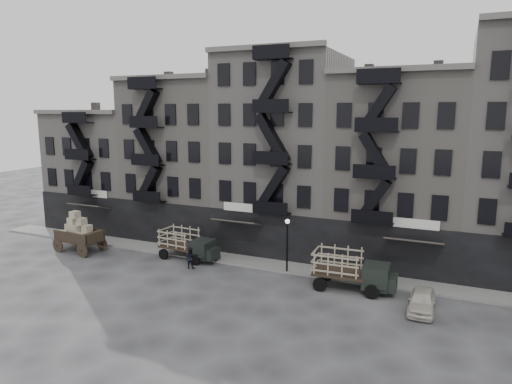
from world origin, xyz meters
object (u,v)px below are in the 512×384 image
at_px(pedestrian_west, 85,238).
at_px(pedestrian_mid, 190,258).
at_px(stake_truck_east, 352,268).
at_px(car_east, 422,301).
at_px(wagon, 78,229).
at_px(stake_truck_west, 187,242).
at_px(horse, 68,235).

xyz_separation_m(pedestrian_west, pedestrian_mid, (11.82, -0.96, 0.04)).
bearing_deg(stake_truck_east, pedestrian_mid, -178.82).
xyz_separation_m(car_east, pedestrian_west, (-29.24, 1.84, 0.16)).
xyz_separation_m(stake_truck_east, pedestrian_west, (-24.46, 0.22, -0.79)).
xyz_separation_m(wagon, stake_truck_west, (10.00, 2.05, -0.60)).
bearing_deg(car_east, horse, 176.14).
distance_m(horse, pedestrian_mid, 14.14).
bearing_deg(stake_truck_west, wagon, -164.30).
relative_size(stake_truck_east, car_east, 1.47).
relative_size(wagon, pedestrian_mid, 2.61).
height_order(horse, pedestrian_west, pedestrian_west).
height_order(stake_truck_east, pedestrian_mid, stake_truck_east).
relative_size(car_east, pedestrian_west, 2.37).
bearing_deg(horse, stake_truck_west, -65.02).
distance_m(stake_truck_west, stake_truck_east, 14.04).
xyz_separation_m(wagon, stake_truck_east, (24.01, 0.97, -0.46)).
bearing_deg(horse, car_east, -71.56).
xyz_separation_m(stake_truck_east, pedestrian_mid, (-12.64, -0.75, -0.76)).
bearing_deg(wagon, stake_truck_west, 16.53).
relative_size(horse, wagon, 0.42).
height_order(stake_truck_west, pedestrian_mid, stake_truck_west).
distance_m(wagon, pedestrian_mid, 11.43).
height_order(car_east, pedestrian_mid, pedestrian_mid).
distance_m(horse, stake_truck_east, 26.74).
bearing_deg(stake_truck_east, horse, 176.79).
bearing_deg(stake_truck_west, stake_truck_east, -0.28).
height_order(wagon, stake_truck_west, wagon).
bearing_deg(pedestrian_mid, car_east, 166.43).
bearing_deg(stake_truck_east, pedestrian_west, 177.30).
bearing_deg(horse, pedestrian_west, -74.24).
distance_m(wagon, pedestrian_west, 1.79).
bearing_deg(wagon, stake_truck_east, 7.27).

